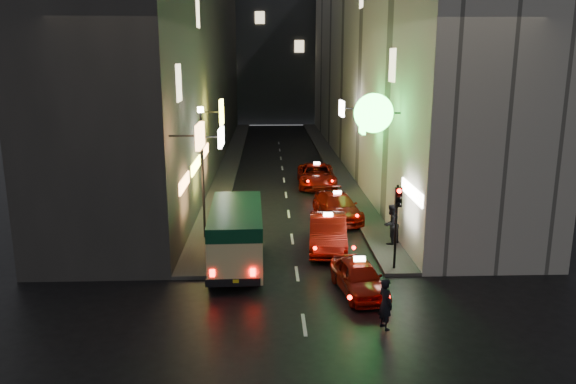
{
  "coord_description": "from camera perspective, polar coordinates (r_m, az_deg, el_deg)",
  "views": [
    {
      "loc": [
        -1.15,
        -12.89,
        8.54
      ],
      "look_at": [
        -0.2,
        13.0,
        2.35
      ],
      "focal_mm": 35.0,
      "sensor_mm": 36.0,
      "label": 1
    }
  ],
  "objects": [
    {
      "name": "building_far",
      "position": [
        78.93,
        -1.31,
        15.23
      ],
      "size": [
        30.0,
        10.0,
        22.0
      ],
      "primitive_type": "cube",
      "color": "#303034",
      "rests_on": "ground"
    },
    {
      "name": "building_right",
      "position": [
        47.77,
        9.21,
        13.83
      ],
      "size": [
        8.15,
        52.0,
        18.0
      ],
      "color": "#A8A59A",
      "rests_on": "ground"
    },
    {
      "name": "building_left",
      "position": [
        47.38,
        -10.72,
        13.78
      ],
      "size": [
        7.47,
        52.0,
        18.0
      ],
      "color": "#373432",
      "rests_on": "ground"
    },
    {
      "name": "sidewalk_left",
      "position": [
        47.75,
        -5.8,
        3.17
      ],
      "size": [
        1.5,
        52.0,
        0.15
      ],
      "primitive_type": "cube",
      "color": "#413F3C",
      "rests_on": "ground"
    },
    {
      "name": "traffic_light",
      "position": [
        22.74,
        11.07,
        -1.73
      ],
      "size": [
        0.26,
        0.43,
        3.5
      ],
      "color": "black",
      "rests_on": "sidewalk_right"
    },
    {
      "name": "taxi_third",
      "position": [
        30.53,
        5.02,
        -1.26
      ],
      "size": [
        2.83,
        5.38,
        1.8
      ],
      "color": "maroon",
      "rests_on": "ground"
    },
    {
      "name": "taxi_far",
      "position": [
        38.28,
        2.93,
        1.88
      ],
      "size": [
        2.39,
        5.58,
        1.93
      ],
      "color": "maroon",
      "rests_on": "ground"
    },
    {
      "name": "pedestrian_crossing",
      "position": [
        18.6,
        9.88,
        -10.79
      ],
      "size": [
        0.61,
        0.74,
        1.94
      ],
      "primitive_type": "imported",
      "rotation": [
        0.0,
        0.0,
        1.93
      ],
      "color": "black",
      "rests_on": "ground"
    },
    {
      "name": "taxi_near",
      "position": [
        21.18,
        7.23,
        -8.31
      ],
      "size": [
        2.6,
        4.83,
        1.63
      ],
      "color": "maroon",
      "rests_on": "ground"
    },
    {
      "name": "lamp_post",
      "position": [
        26.51,
        -8.68,
        2.82
      ],
      "size": [
        0.28,
        0.28,
        6.22
      ],
      "color": "black",
      "rests_on": "sidewalk_left"
    },
    {
      "name": "pedestrian_sidewalk",
      "position": [
        26.27,
        10.44,
        -2.97
      ],
      "size": [
        0.93,
        0.91,
        2.13
      ],
      "primitive_type": "imported",
      "rotation": [
        0.0,
        0.0,
        3.87
      ],
      "color": "black",
      "rests_on": "sidewalk_right"
    },
    {
      "name": "sidewalk_right",
      "position": [
        47.95,
        4.41,
        3.24
      ],
      "size": [
        1.5,
        52.0,
        0.15
      ],
      "primitive_type": "cube",
      "color": "#413F3C",
      "rests_on": "ground"
    },
    {
      "name": "minibus",
      "position": [
        23.35,
        -5.26,
        -3.87
      ],
      "size": [
        2.25,
        6.0,
        2.56
      ],
      "color": "beige",
      "rests_on": "ground"
    },
    {
      "name": "taxi_second",
      "position": [
        25.72,
        4.06,
        -3.86
      ],
      "size": [
        2.8,
        5.86,
        1.98
      ],
      "color": "maroon",
      "rests_on": "ground"
    }
  ]
}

